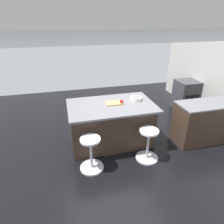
{
  "coord_description": "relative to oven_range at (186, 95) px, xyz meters",
  "views": [
    {
      "loc": [
        0.96,
        3.39,
        2.54
      ],
      "look_at": [
        0.07,
        -0.04,
        0.8
      ],
      "focal_mm": 31.15,
      "sensor_mm": 36.0,
      "label": 1
    }
  ],
  "objects": [
    {
      "name": "ground_plane",
      "position": [
        2.52,
        1.3,
        -0.44
      ],
      "size": [
        7.7,
        7.7,
        0.0
      ],
      "primitive_type": "plane",
      "color": "black"
    },
    {
      "name": "oven_range",
      "position": [
        0.0,
        0.0,
        0.0
      ],
      "size": [
        0.6,
        0.61,
        0.88
      ],
      "color": "#38383D",
      "rests_on": "ground_plane"
    },
    {
      "name": "kitchen_island",
      "position": [
        2.6,
        1.16,
        0.04
      ],
      "size": [
        1.76,
        1.1,
        0.94
      ],
      "color": "#38281E",
      "rests_on": "ground_plane"
    },
    {
      "name": "stool_by_window",
      "position": [
        2.05,
        1.89,
        -0.13
      ],
      "size": [
        0.44,
        0.44,
        0.65
      ],
      "color": "#B7B7BC",
      "rests_on": "ground_plane"
    },
    {
      "name": "stool_middle",
      "position": [
        3.15,
        1.89,
        -0.13
      ],
      "size": [
        0.44,
        0.44,
        0.65
      ],
      "color": "#B7B7BC",
      "rests_on": "ground_plane"
    },
    {
      "name": "cutting_board",
      "position": [
        2.53,
        1.16,
        0.51
      ],
      "size": [
        0.36,
        0.24,
        0.02
      ],
      "primitive_type": "cube",
      "color": "tan",
      "rests_on": "kitchen_island"
    },
    {
      "name": "apple_red",
      "position": [
        2.39,
        1.22,
        0.56
      ],
      "size": [
        0.08,
        0.08,
        0.08
      ],
      "primitive_type": "sphere",
      "color": "red",
      "rests_on": "cutting_board"
    },
    {
      "name": "fruit_bowl",
      "position": [
        2.03,
        1.1,
        0.54
      ],
      "size": [
        0.24,
        0.24,
        0.07
      ],
      "color": "silver",
      "rests_on": "kitchen_island"
    }
  ]
}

